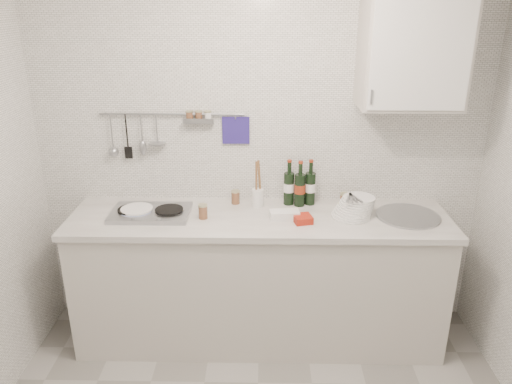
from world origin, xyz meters
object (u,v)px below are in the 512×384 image
Objects in this scene: wall_cabinet at (413,48)px; plate_stack_hob at (136,212)px; utensil_crock at (258,195)px; wine_bottles at (300,183)px; plate_stack_sink at (355,207)px.

plate_stack_hob is at bearing -175.86° from wall_cabinet.
wall_cabinet is 1.32m from utensil_crock.
wall_cabinet reaches higher than wine_bottles.
wine_bottles is at bearing 10.66° from plate_stack_hob.
wall_cabinet is 1.08m from wine_bottles.
plate_stack_sink is at bearing -28.21° from wine_bottles.
plate_stack_sink is at bearing 0.70° from plate_stack_hob.
wall_cabinet is at bearing -6.97° from wine_bottles.
wine_bottles is (-0.63, 0.08, -0.87)m from wall_cabinet.
wine_bottles is at bearing 6.64° from utensil_crock.
plate_stack_sink is 0.40m from wine_bottles.
wine_bottles is at bearing 151.79° from plate_stack_sink.
wall_cabinet reaches higher than plate_stack_hob.
utensil_crock is at bearing 166.38° from plate_stack_sink.
plate_stack_hob is 0.74× the size of wine_bottles.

